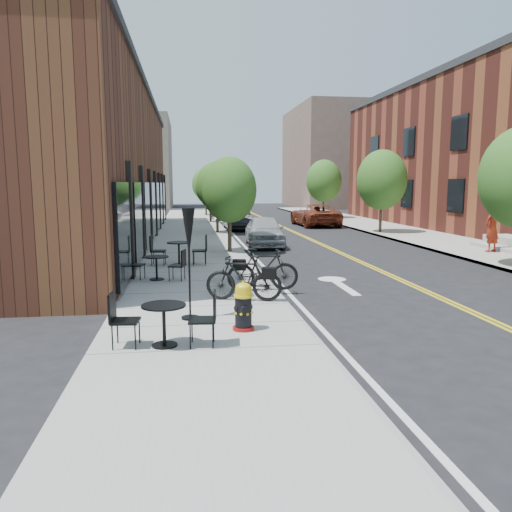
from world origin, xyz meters
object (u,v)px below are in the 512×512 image
bicycle_left (244,278)px  parked_car_c (225,209)px  patio_umbrella (189,240)px  bistro_set_b (156,264)px  parked_car_a (264,231)px  bistro_set_a (164,319)px  pedestrian (492,227)px  parked_car_far (315,215)px  parked_car_b (237,218)px  bistro_set_c (179,250)px  fire_hydrant (243,307)px  bicycle_right (263,269)px

bicycle_left → parked_car_c: (1.82, 29.26, 0.12)m
patio_umbrella → parked_car_c: patio_umbrella is taller
bicycle_left → bistro_set_b: size_ratio=1.08×
parked_car_a → bistro_set_a: bearing=-101.7°
parked_car_a → pedestrian: (8.64, -4.09, 0.41)m
parked_car_a → parked_car_far: size_ratio=0.78×
patio_umbrella → parked_car_a: (3.50, 12.56, -1.05)m
parked_car_a → parked_car_far: bearing=67.6°
parked_car_far → bicycle_left: bearing=69.1°
parked_car_b → parked_car_far: (5.50, 2.02, 0.03)m
patio_umbrella → parked_car_a: size_ratio=0.55×
bistro_set_c → bistro_set_b: bearing=-98.3°
bicycle_left → parked_car_b: bearing=-168.9°
bicycle_left → parked_car_b: parked_car_b is taller
patio_umbrella → parked_car_c: 30.85m
parked_car_c → parked_car_far: size_ratio=1.03×
bistro_set_a → bicycle_left: bearing=66.3°
parked_car_c → parked_car_far: 9.52m
parked_car_b → pedestrian: pedestrian is taller
bistro_set_b → parked_car_c: 26.65m
bistro_set_a → bistro_set_b: bistro_set_a is taller
fire_hydrant → parked_car_far: size_ratio=0.18×
bistro_set_b → parked_car_far: 20.87m
fire_hydrant → pedestrian: size_ratio=0.47×
fire_hydrant → pedestrian: bearing=16.5°
bicycle_left → bistro_set_a: (-1.72, -3.11, -0.07)m
parked_car_far → bicycle_right: bearing=69.8°
patio_umbrella → parked_car_far: (8.59, 22.92, -1.01)m
fire_hydrant → patio_umbrella: bearing=113.3°
parked_car_c → parked_car_far: bearing=-48.8°
bicycle_left → parked_car_a: 11.36m
bicycle_right → bistro_set_a: (-2.34, -4.15, -0.08)m
bicycle_left → parked_car_far: parked_car_far is taller
bicycle_left → bistro_set_a: size_ratio=1.03×
bicycle_right → parked_car_b: size_ratio=0.43×
bistro_set_b → patio_umbrella: patio_umbrella is taller
bistro_set_a → bicycle_right: bearing=65.9°
bicycle_right → pedestrian: bearing=-58.5°
fire_hydrant → bicycle_right: bicycle_right is taller
bicycle_left → parked_car_a: bearing=-174.9°
bistro_set_b → parked_car_b: parked_car_b is taller
fire_hydrant → bistro_set_b: 5.60m
fire_hydrant → patio_umbrella: 1.80m
fire_hydrant → parked_car_far: 25.02m
bistro_set_b → patio_umbrella: bearing=-61.9°
bicycle_left → parked_car_b: (1.82, 19.47, 0.04)m
bistro_set_c → parked_car_b: 14.38m
bistro_set_c → pedestrian: (12.46, 1.55, 0.48)m
pedestrian → bicycle_left: bearing=8.3°
parked_car_c → parked_car_b: bearing=-84.1°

